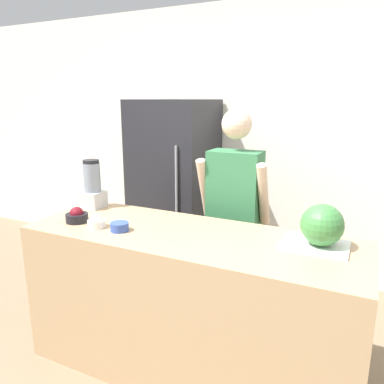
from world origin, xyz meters
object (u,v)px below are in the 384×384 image
at_px(watermelon, 322,225).
at_px(bowl_small_blue, 120,227).
at_px(refrigerator, 175,188).
at_px(blender, 93,186).
at_px(bowl_cherries, 77,216).
at_px(bowl_cream, 97,222).
at_px(person, 234,218).

bearing_deg(watermelon, bowl_small_blue, -167.11).
distance_m(refrigerator, blender, 1.12).
height_order(bowl_cherries, bowl_small_blue, bowl_cherries).
bearing_deg(bowl_small_blue, bowl_cream, -176.66).
bearing_deg(bowl_cream, bowl_small_blue, 3.34).
relative_size(refrigerator, person, 1.04).
distance_m(bowl_cream, bowl_small_blue, 0.17).
relative_size(bowl_cherries, bowl_small_blue, 1.28).
relative_size(refrigerator, bowl_small_blue, 15.17).
xyz_separation_m(refrigerator, bowl_small_blue, (0.39, -1.42, 0.10)).
bearing_deg(refrigerator, watermelon, -37.30).
bearing_deg(person, bowl_cherries, -137.29).
xyz_separation_m(bowl_cream, blender, (-0.32, 0.35, 0.13)).
distance_m(person, bowl_cream, 1.01).
relative_size(person, bowl_cherries, 11.44).
height_order(person, bowl_cream, person).
bearing_deg(blender, bowl_small_blue, -34.83).
relative_size(watermelon, blender, 0.64).
xyz_separation_m(person, bowl_cherries, (-0.82, -0.76, 0.11)).
bearing_deg(bowl_small_blue, watermelon, 12.89).
bearing_deg(watermelon, refrigerator, 142.70).
xyz_separation_m(bowl_small_blue, blender, (-0.48, 0.34, 0.13)).
bearing_deg(bowl_small_blue, bowl_cherries, 176.91).
bearing_deg(refrigerator, bowl_small_blue, -74.81).
xyz_separation_m(person, bowl_cream, (-0.63, -0.78, 0.11)).
distance_m(bowl_cherries, bowl_small_blue, 0.36).
bearing_deg(bowl_cherries, refrigerator, 91.32).
bearing_deg(refrigerator, bowl_cream, -81.33).
height_order(person, blender, person).
bearing_deg(bowl_cherries, blender, 112.22).
bearing_deg(watermelon, blender, 177.33).
xyz_separation_m(refrigerator, person, (0.85, -0.65, -0.00)).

